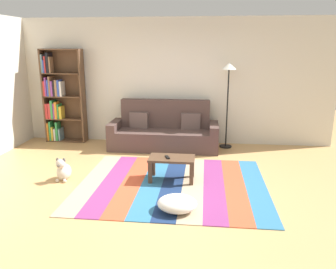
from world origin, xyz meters
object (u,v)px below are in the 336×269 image
pouf (177,204)px  tv_remote (167,157)px  couch (164,132)px  dog (63,171)px  bookshelf (59,98)px  coffee_table (172,162)px  standing_lamp (229,77)px

pouf → tv_remote: size_ratio=3.47×
couch → dog: (-1.40, -1.97, -0.18)m
tv_remote → bookshelf: bearing=119.2°
couch → dog: couch is taller
pouf → dog: 2.11m
bookshelf → couch: bearing=-6.8°
pouf → dog: size_ratio=1.31×
bookshelf → coffee_table: bearing=-37.3°
bookshelf → coffee_table: bookshelf is taller
couch → pouf: 2.90m
tv_remote → coffee_table: bearing=3.1°
coffee_table → pouf: coffee_table is taller
couch → coffee_table: size_ratio=3.10×
couch → bookshelf: (-2.38, 0.28, 0.65)m
couch → tv_remote: bearing=-81.5°
couch → coffee_table: couch is taller
coffee_table → tv_remote: (-0.07, -0.03, 0.09)m
coffee_table → pouf: size_ratio=1.40×
dog → couch: bearing=54.5°
couch → coffee_table: (0.34, -1.79, -0.02)m
dog → bookshelf: bearing=113.6°
bookshelf → pouf: (2.90, -3.13, -0.87)m
coffee_table → standing_lamp: 2.50m
bookshelf → standing_lamp: size_ratio=1.15×
coffee_table → pouf: (0.18, -1.05, -0.20)m
couch → pouf: (0.52, -2.84, -0.22)m
standing_lamp → couch: bearing=-171.5°
coffee_table → pouf: 1.09m
couch → dog: bearing=-125.5°
pouf → tv_remote: bearing=103.5°
dog → standing_lamp: size_ratio=0.22×
bookshelf → dog: bearing=-66.4°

